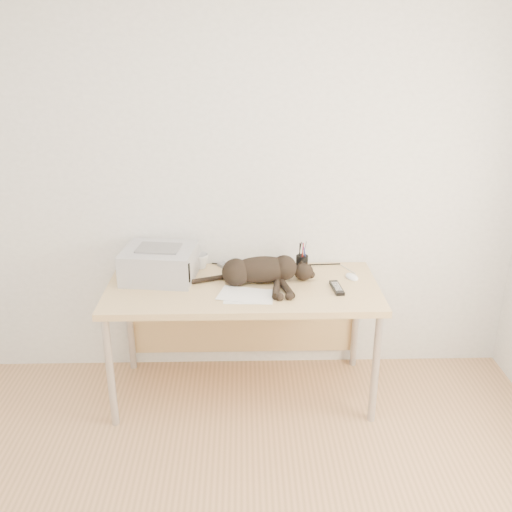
{
  "coord_description": "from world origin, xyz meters",
  "views": [
    {
      "loc": [
        0.0,
        -1.66,
        2.15
      ],
      "look_at": [
        0.08,
        1.34,
        0.95
      ],
      "focal_mm": 40.0,
      "sensor_mm": 36.0,
      "label": 1
    }
  ],
  "objects_px": {
    "cat": "(258,271)",
    "mug": "(201,261)",
    "pen_cup": "(302,263)",
    "printer": "(160,263)",
    "mouse": "(352,275)",
    "desk": "(243,300)"
  },
  "relations": [
    {
      "from": "desk",
      "to": "printer",
      "type": "height_order",
      "value": "printer"
    },
    {
      "from": "desk",
      "to": "printer",
      "type": "xyz_separation_m",
      "value": [
        -0.5,
        0.04,
        0.23
      ]
    },
    {
      "from": "cat",
      "to": "mug",
      "type": "xyz_separation_m",
      "value": [
        -0.36,
        0.24,
        -0.03
      ]
    },
    {
      "from": "printer",
      "to": "pen_cup",
      "type": "height_order",
      "value": "printer"
    },
    {
      "from": "cat",
      "to": "mug",
      "type": "distance_m",
      "value": 0.43
    },
    {
      "from": "printer",
      "to": "mouse",
      "type": "height_order",
      "value": "printer"
    },
    {
      "from": "printer",
      "to": "pen_cup",
      "type": "xyz_separation_m",
      "value": [
        0.87,
        0.08,
        -0.04
      ]
    },
    {
      "from": "cat",
      "to": "mug",
      "type": "bearing_deg",
      "value": 141.15
    },
    {
      "from": "cat",
      "to": "desk",
      "type": "bearing_deg",
      "value": 149.69
    },
    {
      "from": "desk",
      "to": "mug",
      "type": "xyz_separation_m",
      "value": [
        -0.26,
        0.19,
        0.18
      ]
    },
    {
      "from": "desk",
      "to": "mouse",
      "type": "xyz_separation_m",
      "value": [
        0.66,
        0.01,
        0.15
      ]
    },
    {
      "from": "printer",
      "to": "cat",
      "type": "relative_size",
      "value": 0.62
    },
    {
      "from": "desk",
      "to": "printer",
      "type": "distance_m",
      "value": 0.55
    },
    {
      "from": "printer",
      "to": "mouse",
      "type": "relative_size",
      "value": 4.15
    },
    {
      "from": "desk",
      "to": "mouse",
      "type": "relative_size",
      "value": 14.37
    },
    {
      "from": "desk",
      "to": "cat",
      "type": "distance_m",
      "value": 0.23
    },
    {
      "from": "mug",
      "to": "pen_cup",
      "type": "height_order",
      "value": "pen_cup"
    },
    {
      "from": "printer",
      "to": "desk",
      "type": "bearing_deg",
      "value": -5.12
    },
    {
      "from": "desk",
      "to": "pen_cup",
      "type": "height_order",
      "value": "pen_cup"
    },
    {
      "from": "printer",
      "to": "mug",
      "type": "xyz_separation_m",
      "value": [
        0.24,
        0.15,
        -0.05
      ]
    },
    {
      "from": "printer",
      "to": "cat",
      "type": "distance_m",
      "value": 0.6
    },
    {
      "from": "printer",
      "to": "mug",
      "type": "relative_size",
      "value": 4.64
    }
  ]
}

